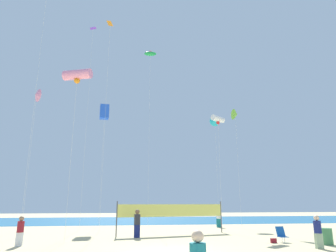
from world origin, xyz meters
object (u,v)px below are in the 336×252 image
at_px(trash_barrel, 326,236).
at_px(kite_pink_delta, 37,95).
at_px(kite_pink_tube, 77,75).
at_px(kite_violet_diamond, 93,32).
at_px(folding_beach_chair, 282,234).
at_px(kite_cyan_delta, 215,121).
at_px(kite_blue_box, 104,112).
at_px(beachgoer_charcoal_shirt, 137,222).
at_px(volleyball_net, 172,212).
at_px(kite_lime_delta, 235,115).
at_px(beachgoer_navy_shirt, 318,231).
at_px(beachgoer_white_shirt, 218,217).
at_px(beachgoer_maroon_shirt, 20,230).
at_px(kite_green_inflatable, 150,54).
at_px(kite_white_tube, 218,119).
at_px(kite_orange_diamond, 110,27).
at_px(beach_handbag, 274,241).

height_order(trash_barrel, kite_pink_delta, kite_pink_delta).
height_order(kite_pink_tube, kite_violet_diamond, kite_violet_diamond).
relative_size(folding_beach_chair, kite_cyan_delta, 0.07).
bearing_deg(kite_blue_box, kite_pink_delta, -138.55).
bearing_deg(kite_cyan_delta, trash_barrel, -88.26).
xyz_separation_m(beachgoer_charcoal_shirt, folding_beach_chair, (8.46, -3.75, -0.52)).
xyz_separation_m(volleyball_net, kite_lime_delta, (7.44, 5.12, 9.46)).
relative_size(beachgoer_charcoal_shirt, kite_pink_tube, 0.17).
xyz_separation_m(beachgoer_navy_shirt, beachgoer_white_shirt, (-0.74, 14.40, 0.07)).
height_order(beachgoer_maroon_shirt, kite_lime_delta, kite_lime_delta).
xyz_separation_m(kite_green_inflatable, kite_pink_delta, (-11.06, -4.07, -7.20)).
xyz_separation_m(kite_lime_delta, kite_violet_diamond, (-14.83, -0.06, 8.19)).
distance_m(trash_barrel, volleyball_net, 10.42).
relative_size(kite_pink_delta, kite_violet_diamond, 0.64).
distance_m(volleyball_net, kite_pink_delta, 16.87).
bearing_deg(kite_lime_delta, kite_green_inflatable, 154.43).
bearing_deg(kite_white_tube, beachgoer_navy_shirt, -81.74).
bearing_deg(beachgoer_navy_shirt, volleyball_net, -7.27).
relative_size(beachgoer_charcoal_shirt, kite_cyan_delta, 0.15).
bearing_deg(trash_barrel, beachgoer_white_shirt, 99.23).
relative_size(beachgoer_white_shirt, beachgoer_maroon_shirt, 1.14).
bearing_deg(folding_beach_chair, beachgoer_charcoal_shirt, -173.09).
xyz_separation_m(kite_lime_delta, kite_orange_diamond, (-12.93, -2.24, 7.49)).
relative_size(beachgoer_navy_shirt, volleyball_net, 0.20).
height_order(kite_pink_delta, kite_white_tube, kite_pink_delta).
relative_size(beachgoer_charcoal_shirt, trash_barrel, 2.07).
xyz_separation_m(folding_beach_chair, kite_white_tube, (-1.05, 8.01, 9.30)).
height_order(beachgoer_charcoal_shirt, beachgoer_white_shirt, beachgoer_charcoal_shirt).
xyz_separation_m(kite_blue_box, kite_orange_diamond, (0.63, -7.56, 6.23)).
bearing_deg(kite_green_inflatable, trash_barrel, -61.72).
height_order(folding_beach_chair, kite_orange_diamond, kite_orange_diamond).
distance_m(beachgoer_maroon_shirt, volleyball_net, 10.60).
distance_m(kite_green_inflatable, kite_blue_box, 8.72).
height_order(beachgoer_white_shirt, kite_white_tube, kite_white_tube).
distance_m(beachgoer_white_shirt, kite_white_tube, 9.55).
relative_size(beach_handbag, kite_cyan_delta, 0.03).
xyz_separation_m(beachgoer_navy_shirt, beach_handbag, (-1.21, 2.53, -0.75)).
bearing_deg(kite_pink_tube, beachgoer_navy_shirt, -18.96).
height_order(beachgoer_navy_shirt, kite_cyan_delta, kite_cyan_delta).
relative_size(kite_violet_diamond, kite_orange_diamond, 1.03).
height_order(beach_handbag, kite_pink_delta, kite_pink_delta).
bearing_deg(beach_handbag, volleyball_net, 130.91).
xyz_separation_m(beachgoer_navy_shirt, kite_pink_delta, (-18.40, 13.47, 11.28)).
xyz_separation_m(beachgoer_navy_shirt, beachgoer_charcoal_shirt, (-8.99, 6.56, 0.10)).
xyz_separation_m(volleyball_net, kite_orange_diamond, (-5.50, 2.88, 16.96)).
bearing_deg(beachgoer_maroon_shirt, beachgoer_white_shirt, -95.04).
height_order(beachgoer_navy_shirt, beachgoer_maroon_shirt, beachgoer_navy_shirt).
relative_size(kite_lime_delta, kite_orange_diamond, 0.60).
bearing_deg(volleyball_net, beachgoer_charcoal_shirt, -146.95).
height_order(beach_handbag, kite_white_tube, kite_white_tube).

